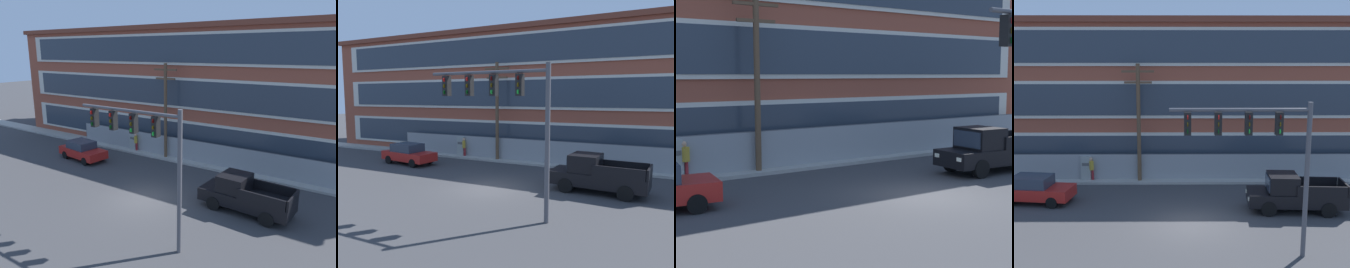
# 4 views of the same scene
# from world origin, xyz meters

# --- Properties ---
(ground_plane) EXTENTS (160.00, 160.00, 0.00)m
(ground_plane) POSITION_xyz_m (0.00, 0.00, 0.00)
(ground_plane) COLOR #38383A
(sidewalk_building_side) EXTENTS (80.00, 1.70, 0.16)m
(sidewalk_building_side) POSITION_xyz_m (0.00, 7.62, 0.08)
(sidewalk_building_side) COLOR #9E9B93
(sidewalk_building_side) RESTS_ON ground
(brick_mill_building) EXTENTS (39.12, 9.77, 10.88)m
(brick_mill_building) POSITION_xyz_m (-2.87, 13.06, 5.45)
(brick_mill_building) COLOR brown
(brick_mill_building) RESTS_ON ground
(chain_link_fence) EXTENTS (32.82, 0.06, 1.87)m
(chain_link_fence) POSITION_xyz_m (3.60, 7.59, 0.95)
(chain_link_fence) COLOR gray
(chain_link_fence) RESTS_ON ground
(traffic_signal_mast) EXTENTS (5.64, 0.43, 6.47)m
(traffic_signal_mast) POSITION_xyz_m (2.73, -3.41, 4.83)
(traffic_signal_mast) COLOR #4C4C51
(traffic_signal_mast) RESTS_ON ground
(pickup_truck_black) EXTENTS (5.29, 2.28, 2.03)m
(pickup_truck_black) POSITION_xyz_m (5.61, 1.92, 0.96)
(pickup_truck_black) COLOR black
(pickup_truck_black) RESTS_ON ground
(sedan_red) EXTENTS (4.47, 2.31, 1.56)m
(sedan_red) POSITION_xyz_m (-8.84, 3.38, 0.80)
(sedan_red) COLOR #AD1E19
(sedan_red) RESTS_ON ground
(utility_pole_near_corner) EXTENTS (2.08, 0.26, 7.83)m
(utility_pole_near_corner) POSITION_xyz_m (-3.17, 7.29, 4.30)
(utility_pole_near_corner) COLOR brown
(utility_pole_near_corner) RESTS_ON ground
(electrical_cabinet) EXTENTS (0.64, 0.45, 1.75)m
(electrical_cabinet) POSITION_xyz_m (-6.76, 7.55, 0.88)
(electrical_cabinet) COLOR #939993
(electrical_cabinet) RESTS_ON ground
(pedestrian_near_cabinet) EXTENTS (0.40, 0.47, 1.69)m
(pedestrian_near_cabinet) POSITION_xyz_m (-6.40, 7.41, 0.97)
(pedestrian_near_cabinet) COLOR maroon
(pedestrian_near_cabinet) RESTS_ON ground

